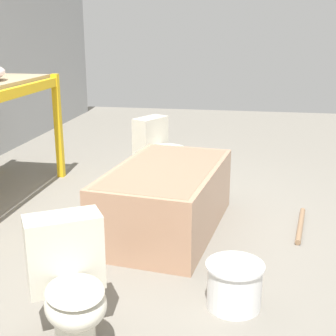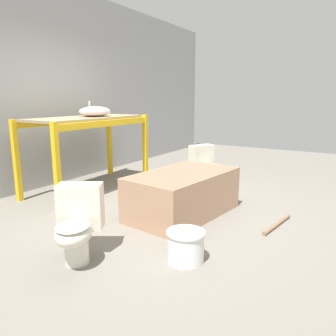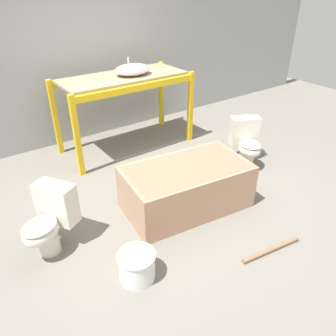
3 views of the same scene
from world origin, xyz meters
The scene contains 9 objects.
ground_plane centered at (0.00, 0.00, 0.00)m, with size 12.00×12.00×0.00m, color slate.
warehouse_wall_rear centered at (0.00, 2.18, 1.60)m, with size 10.80×0.08×3.20m.
shelving_rack centered at (0.31, 1.41, 0.97)m, with size 1.99×0.89×1.14m.
sink_basin centered at (0.45, 1.36, 1.22)m, with size 0.54×0.41×0.24m.
bathtub_main centered at (0.07, -0.41, 0.31)m, with size 1.51×0.97×0.54m.
toilet_near centered at (-1.44, -0.18, 0.35)m, with size 0.66×0.59×0.66m.
toilet_far centered at (1.42, -0.10, 0.35)m, with size 0.57×0.65×0.66m.
bucket_white centered at (-0.97, -1.01, 0.15)m, with size 0.35×0.35×0.28m.
loose_pipe centered at (0.29, -1.51, 0.02)m, with size 0.70×0.15×0.04m.
Camera 3 is at (-1.96, -2.86, 2.37)m, focal length 35.00 mm.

